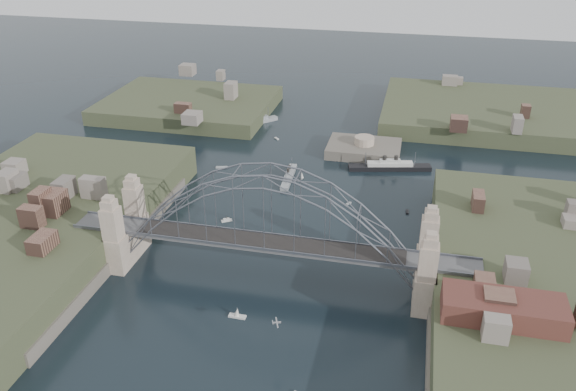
{
  "coord_description": "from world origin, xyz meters",
  "views": [
    {
      "loc": [
        26.6,
        -97.89,
        71.11
      ],
      "look_at": [
        0.0,
        18.0,
        10.0
      ],
      "focal_mm": 36.62,
      "sensor_mm": 36.0,
      "label": 1
    }
  ],
  "objects_px": {
    "wharf_shed": "(503,309)",
    "naval_cruiser_far": "(256,121)",
    "bridge": "(268,225)",
    "naval_cruiser_near": "(289,176)",
    "fort_island": "(363,154)",
    "ocean_liner": "(390,167)"
  },
  "relations": [
    {
      "from": "fort_island",
      "to": "naval_cruiser_far",
      "type": "xyz_separation_m",
      "value": [
        -39.39,
        17.65,
        1.22
      ]
    },
    {
      "from": "bridge",
      "to": "ocean_liner",
      "type": "xyz_separation_m",
      "value": [
        20.67,
        59.65,
        -11.42
      ]
    },
    {
      "from": "wharf_shed",
      "to": "ocean_liner",
      "type": "height_order",
      "value": "wharf_shed"
    },
    {
      "from": "fort_island",
      "to": "wharf_shed",
      "type": "xyz_separation_m",
      "value": [
        32.0,
        -84.0,
        10.34
      ]
    },
    {
      "from": "naval_cruiser_near",
      "to": "naval_cruiser_far",
      "type": "height_order",
      "value": "naval_cruiser_far"
    },
    {
      "from": "wharf_shed",
      "to": "naval_cruiser_far",
      "type": "relative_size",
      "value": 1.43
    },
    {
      "from": "naval_cruiser_far",
      "to": "naval_cruiser_near",
      "type": "bearing_deg",
      "value": -62.7
    },
    {
      "from": "wharf_shed",
      "to": "ocean_liner",
      "type": "xyz_separation_m",
      "value": [
        -23.33,
        73.65,
        -9.09
      ]
    },
    {
      "from": "fort_island",
      "to": "ocean_liner",
      "type": "relative_size",
      "value": 0.92
    },
    {
      "from": "bridge",
      "to": "wharf_shed",
      "type": "xyz_separation_m",
      "value": [
        44.0,
        -14.0,
        -2.32
      ]
    },
    {
      "from": "wharf_shed",
      "to": "naval_cruiser_far",
      "type": "height_order",
      "value": "wharf_shed"
    },
    {
      "from": "bridge",
      "to": "naval_cruiser_near",
      "type": "height_order",
      "value": "bridge"
    },
    {
      "from": "bridge",
      "to": "fort_island",
      "type": "bearing_deg",
      "value": 80.27
    },
    {
      "from": "naval_cruiser_far",
      "to": "bridge",
      "type": "bearing_deg",
      "value": -72.64
    },
    {
      "from": "ocean_liner",
      "to": "naval_cruiser_far",
      "type": "bearing_deg",
      "value": 149.77
    },
    {
      "from": "naval_cruiser_far",
      "to": "ocean_liner",
      "type": "xyz_separation_m",
      "value": [
        48.06,
        -28.01,
        0.02
      ]
    },
    {
      "from": "fort_island",
      "to": "wharf_shed",
      "type": "relative_size",
      "value": 1.1
    },
    {
      "from": "naval_cruiser_near",
      "to": "naval_cruiser_far",
      "type": "distance_m",
      "value": 45.7
    },
    {
      "from": "bridge",
      "to": "fort_island",
      "type": "height_order",
      "value": "bridge"
    },
    {
      "from": "wharf_shed",
      "to": "bridge",
      "type": "bearing_deg",
      "value": 162.35
    },
    {
      "from": "bridge",
      "to": "wharf_shed",
      "type": "bearing_deg",
      "value": -17.65
    },
    {
      "from": "ocean_liner",
      "to": "bridge",
      "type": "bearing_deg",
      "value": -109.11
    }
  ]
}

